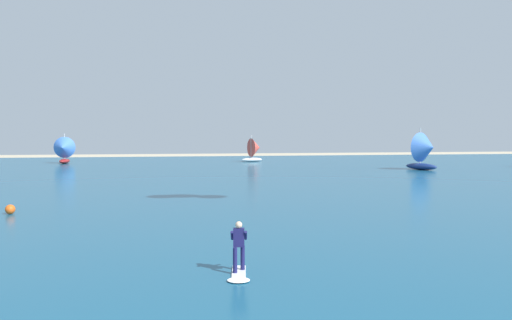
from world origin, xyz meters
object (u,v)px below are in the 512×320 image
sailboat_center_horizon (63,150)px  sailboat_mid_left (255,150)px  kitesurfer (239,256)px  marker_buoy (10,209)px  sailboat_far_right (426,151)px

sailboat_center_horizon → sailboat_mid_left: 29.07m
kitesurfer → marker_buoy: (-10.97, 13.94, -0.33)m
sailboat_mid_left → sailboat_far_right: (17.69, -21.54, 0.46)m
sailboat_center_horizon → sailboat_far_right: (46.75, -21.36, 0.32)m
sailboat_mid_left → sailboat_center_horizon: bearing=-179.6°
sailboat_mid_left → kitesurfer: bearing=-100.1°
sailboat_far_right → marker_buoy: 48.25m
sailboat_center_horizon → marker_buoy: size_ratio=8.36×
kitesurfer → sailboat_mid_left: sailboat_mid_left is taller
sailboat_center_horizon → marker_buoy: bearing=-81.9°
marker_buoy → kitesurfer: bearing=-51.8°
sailboat_center_horizon → sailboat_mid_left: bearing=0.4°
sailboat_center_horizon → sailboat_far_right: bearing=-24.6°
sailboat_mid_left → sailboat_far_right: bearing=-50.6°
sailboat_center_horizon → sailboat_mid_left: sailboat_center_horizon is taller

